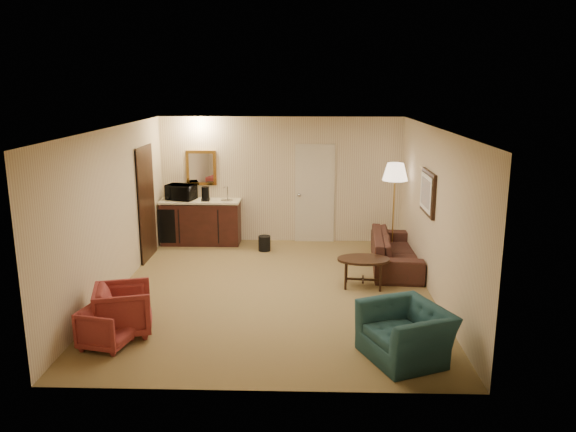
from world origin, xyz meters
The scene contains 12 objects.
ground centered at (0.00, 0.00, 0.00)m, with size 6.00×6.00×0.00m, color olive.
room_walls centered at (-0.10, 0.77, 1.72)m, with size 5.02×6.01×2.61m.
wetbar_cabinet centered at (-1.65, 2.72, 0.46)m, with size 1.64×0.58×0.92m, color #381511.
sofa centered at (2.15, 1.30, 0.41)m, with size 2.09×0.61×0.82m, color black.
teal_armchair centered at (1.72, -2.19, 0.44)m, with size 1.00×0.65×0.87m, color #214854.
rose_chair_near centered at (-1.99, -2.00, 0.29)m, with size 0.57×0.53×0.58m, color #943530.
rose_chair_far centered at (-1.90, -1.60, 0.37)m, with size 0.71×0.66×0.73m, color #943530.
coffee_table centered at (1.46, 0.24, 0.25)m, with size 0.86×0.58×0.49m, color black.
floor_lamp centered at (2.20, 2.06, 0.90)m, with size 0.48×0.48×1.80m, color gold.
waste_bin centered at (-0.30, 2.23, 0.15)m, with size 0.24×0.24×0.30m, color black.
microwave centered at (-2.05, 2.77, 1.11)m, with size 0.57×0.31×0.39m, color black.
coffee_maker centered at (-1.52, 2.65, 1.07)m, with size 0.16×0.16×0.29m, color black.
Camera 1 is at (0.50, -8.48, 3.26)m, focal length 35.00 mm.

